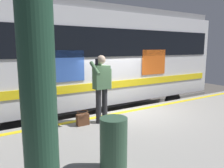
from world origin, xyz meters
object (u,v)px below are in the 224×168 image
object	(u,v)px
passenger	(101,83)
trash_bin	(114,145)
station_column	(36,52)
handbag	(83,119)
train_carriage	(93,55)

from	to	relation	value
passenger	trash_bin	xyz separation A→B (m)	(0.98, 2.09, -0.60)
passenger	station_column	bearing A→B (deg)	47.24
handbag	trash_bin	world-z (taller)	trash_bin
train_carriage	handbag	xyz separation A→B (m)	(1.77, 2.76, -1.49)
passenger	train_carriage	bearing A→B (deg)	-114.05
handbag	trash_bin	xyz separation A→B (m)	(0.47, 2.16, 0.27)
station_column	passenger	bearing A→B (deg)	-132.76
handbag	station_column	world-z (taller)	station_column
train_carriage	passenger	world-z (taller)	train_carriage
train_carriage	station_column	xyz separation A→B (m)	(3.39, 5.13, 0.22)
passenger	trash_bin	world-z (taller)	passenger
station_column	trash_bin	bearing A→B (deg)	-169.81
handbag	trash_bin	distance (m)	2.23
passenger	trash_bin	distance (m)	2.39
handbag	station_column	distance (m)	3.34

